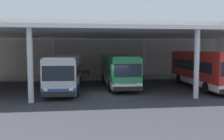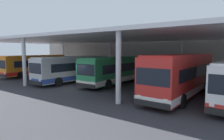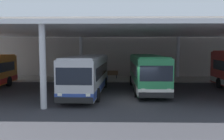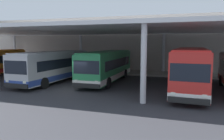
% 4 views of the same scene
% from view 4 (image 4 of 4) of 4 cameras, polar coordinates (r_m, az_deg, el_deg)
% --- Properties ---
extents(ground_plane, '(200.00, 200.00, 0.00)m').
position_cam_4_polar(ground_plane, '(19.15, -9.12, -5.10)').
color(ground_plane, '#333338').
extents(platform_kerb, '(42.00, 4.50, 0.18)m').
position_cam_4_polar(platform_kerb, '(29.93, 1.11, -0.45)').
color(platform_kerb, '#A39E93').
rests_on(platform_kerb, ground).
extents(station_building_facade, '(48.00, 1.60, 7.90)m').
position_cam_4_polar(station_building_facade, '(32.80, 2.77, 6.96)').
color(station_building_facade, '#ADA399').
rests_on(station_building_facade, ground).
extents(canopy_shelter, '(40.00, 17.00, 5.55)m').
position_cam_4_polar(canopy_shelter, '(23.79, -3.28, 10.21)').
color(canopy_shelter, silver).
rests_on(canopy_shelter, ground).
extents(bus_second_bay, '(3.03, 10.63, 3.17)m').
position_cam_4_polar(bus_second_bay, '(23.22, -15.05, 1.02)').
color(bus_second_bay, '#B7B7BC').
rests_on(bus_second_bay, ground).
extents(bus_middle_bay, '(2.76, 10.54, 3.17)m').
position_cam_4_polar(bus_middle_bay, '(22.57, -1.34, 1.09)').
color(bus_middle_bay, '#28844C').
rests_on(bus_middle_bay, ground).
extents(bus_far_bay, '(3.07, 11.43, 3.57)m').
position_cam_4_polar(bus_far_bay, '(19.35, 19.91, 0.22)').
color(bus_far_bay, red).
rests_on(bus_far_bay, ground).
extents(bench_waiting, '(1.80, 0.45, 0.92)m').
position_cam_4_polar(bench_waiting, '(30.67, -3.03, 0.80)').
color(bench_waiting, brown).
rests_on(bench_waiting, platform_kerb).
extents(trash_bin, '(0.52, 0.52, 0.98)m').
position_cam_4_polar(trash_bin, '(29.97, 2.15, 0.69)').
color(trash_bin, '#33383D').
rests_on(trash_bin, platform_kerb).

